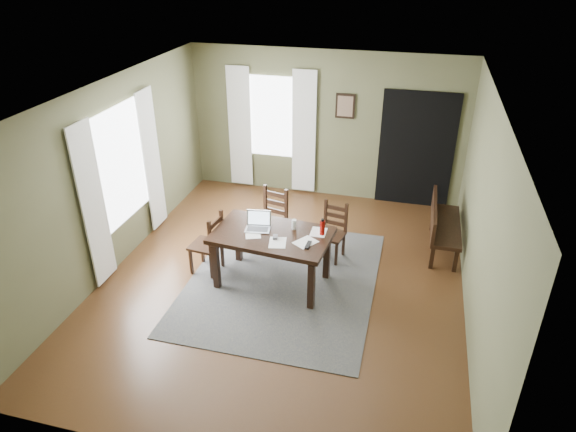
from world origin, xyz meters
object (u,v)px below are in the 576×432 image
(chair_back_left, at_px, (271,221))
(bench, at_px, (441,223))
(water_bottle, at_px, (322,227))
(laptop, at_px, (258,224))
(dining_table, at_px, (272,240))
(chair_back_right, at_px, (332,232))
(chair_end, at_px, (209,244))

(chair_back_left, distance_m, bench, 2.63)
(water_bottle, bearing_deg, laptop, -177.29)
(dining_table, bearing_deg, bench, 39.10)
(water_bottle, bearing_deg, chair_back_left, 141.08)
(bench, bearing_deg, chair_back_right, 112.39)
(water_bottle, bearing_deg, chair_back_right, 88.24)
(dining_table, relative_size, bench, 1.20)
(dining_table, xyz_separation_m, chair_back_left, (-0.27, 0.90, -0.22))
(chair_end, bearing_deg, laptop, 100.90)
(chair_back_left, height_order, chair_back_right, chair_back_left)
(bench, xyz_separation_m, laptop, (-2.50, -1.43, 0.40))
(chair_end, height_order, chair_back_right, chair_end)
(chair_back_left, distance_m, chair_back_right, 0.96)
(chair_end, relative_size, chair_back_right, 1.07)
(chair_end, relative_size, bench, 0.68)
(chair_end, xyz_separation_m, chair_back_right, (1.65, 0.83, -0.03))
(bench, relative_size, water_bottle, 5.84)
(bench, distance_m, water_bottle, 2.18)
(chair_back_left, distance_m, laptop, 0.88)
(dining_table, xyz_separation_m, water_bottle, (0.67, 0.14, 0.21))
(dining_table, relative_size, chair_back_left, 1.69)
(chair_back_right, distance_m, laptop, 1.27)
(dining_table, height_order, bench, dining_table)
(dining_table, xyz_separation_m, bench, (2.28, 1.53, -0.24))
(chair_back_right, distance_m, water_bottle, 0.88)
(laptop, relative_size, water_bottle, 1.58)
(dining_table, xyz_separation_m, chair_back_right, (0.69, 0.88, -0.27))
(dining_table, relative_size, chair_back_right, 1.89)
(chair_back_left, height_order, bench, chair_back_left)
(bench, bearing_deg, dining_table, 123.92)
(laptop, distance_m, water_bottle, 0.89)
(laptop, height_order, water_bottle, water_bottle)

